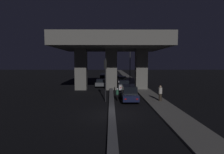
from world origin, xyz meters
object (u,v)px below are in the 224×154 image
car_dark_blue_lead (129,93)px  car_white_second (124,85)px  pedestrian_on_sidewalk (160,93)px  motorcycle_white_filtering_far (114,81)px  car_dark_red_fourth (119,79)px  street_lamp (129,61)px  car_grey_lead_oncoming (101,83)px  motorcycle_red_filtering_mid (115,86)px  car_dark_green_third_oncoming (104,76)px  motorcycle_black_filtering_near (117,95)px  traffic_light_left_of_median (106,72)px  car_white_third (122,81)px  car_taxi_yellow_second_oncoming (104,78)px

car_dark_blue_lead → car_white_second: car_dark_blue_lead is taller
car_dark_blue_lead → pedestrian_on_sidewalk: bearing=-101.3°
motorcycle_white_filtering_far → car_dark_red_fourth: bearing=-18.1°
car_white_second → pedestrian_on_sidewalk: (3.48, -8.47, 0.20)m
street_lamp → motorcycle_white_filtering_far: size_ratio=4.30×
motorcycle_white_filtering_far → car_dark_blue_lead: bearing=-172.6°
car_grey_lead_oncoming → motorcycle_red_filtering_mid: 4.82m
car_dark_green_third_oncoming → motorcycle_black_filtering_near: bearing=3.0°
car_dark_green_third_oncoming → pedestrian_on_sidewalk: pedestrian_on_sidewalk is taller
car_dark_blue_lead → car_dark_green_third_oncoming: bearing=7.9°
motorcycle_white_filtering_far → motorcycle_black_filtering_near: bearing=-177.1°
traffic_light_left_of_median → car_white_third: traffic_light_left_of_median is taller
motorcycle_white_filtering_far → pedestrian_on_sidewalk: pedestrian_on_sidewalk is taller
car_dark_blue_lead → motorcycle_white_filtering_far: car_dark_blue_lead is taller
car_white_second → car_grey_lead_oncoming: 6.21m
car_grey_lead_oncoming → car_taxi_yellow_second_oncoming: car_taxi_yellow_second_oncoming is taller
car_taxi_yellow_second_oncoming → pedestrian_on_sidewalk: pedestrian_on_sidewalk is taller
car_dark_red_fourth → car_dark_green_third_oncoming: bearing=20.7°
car_white_third → motorcycle_red_filtering_mid: size_ratio=2.55×
car_taxi_yellow_second_oncoming → motorcycle_white_filtering_far: bearing=31.8°
car_white_second → motorcycle_black_filtering_near: bearing=170.3°
street_lamp → car_white_third: size_ratio=1.82×
car_grey_lead_oncoming → motorcycle_white_filtering_far: 5.15m
motorcycle_black_filtering_near → motorcycle_red_filtering_mid: 7.74m
pedestrian_on_sidewalk → motorcycle_white_filtering_far: bearing=105.2°
traffic_light_left_of_median → street_lamp: 22.14m
car_white_second → car_taxi_yellow_second_oncoming: 13.57m
car_white_second → car_dark_red_fourth: size_ratio=0.93×
car_dark_blue_lead → traffic_light_left_of_median: bearing=99.9°
car_white_third → car_grey_lead_oncoming: size_ratio=1.04×
car_dark_blue_lead → car_grey_lead_oncoming: bearing=17.6°
car_dark_green_third_oncoming → motorcycle_black_filtering_near: size_ratio=2.61×
car_white_second → pedestrian_on_sidewalk: size_ratio=2.38×
pedestrian_on_sidewalk → motorcycle_black_filtering_near: bearing=164.1°
street_lamp → car_dark_green_third_oncoming: (-6.26, 9.07, -4.16)m
street_lamp → motorcycle_white_filtering_far: street_lamp is taller
street_lamp → motorcycle_black_filtering_near: bearing=-99.8°
car_dark_green_third_oncoming → motorcycle_red_filtering_mid: bearing=4.5°
car_dark_green_third_oncoming → car_white_second: bearing=8.0°
car_dark_blue_lead → car_white_second: (-0.01, 7.76, -0.16)m
car_white_second → pedestrian_on_sidewalk: bearing=-156.6°
traffic_light_left_of_median → car_taxi_yellow_second_oncoming: 21.43m
car_white_second → car_dark_green_third_oncoming: size_ratio=0.92×
motorcycle_black_filtering_near → pedestrian_on_sidewalk: size_ratio=0.99×
car_dark_blue_lead → car_white_third: 14.29m
car_white_third → pedestrian_on_sidewalk: (3.33, -14.99, 0.09)m
car_grey_lead_oncoming → car_taxi_yellow_second_oncoming: bearing=179.3°
street_lamp → car_taxi_yellow_second_oncoming: size_ratio=1.86×
car_dark_blue_lead → motorcycle_white_filtering_far: (-1.35, 17.00, -0.37)m
traffic_light_left_of_median → motorcycle_white_filtering_far: bearing=85.4°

